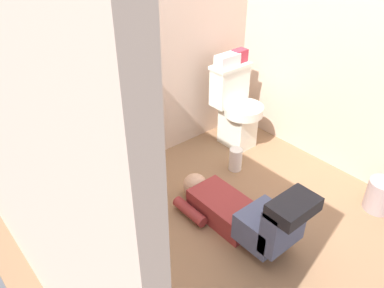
{
  "coord_description": "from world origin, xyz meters",
  "views": [
    {
      "loc": [
        -1.52,
        -1.47,
        1.99
      ],
      "look_at": [
        0.01,
        0.36,
        0.45
      ],
      "focal_mm": 36.32,
      "sensor_mm": 36.0,
      "label": 1
    }
  ],
  "objects_px": {
    "toiletry_bag": "(240,56)",
    "tissue_box": "(227,60)",
    "toilet": "(236,107)",
    "trash_can": "(381,195)",
    "paper_towel_roll": "(236,159)",
    "bottle_pink": "(71,93)",
    "bottle_blue": "(41,108)",
    "faucet": "(55,103)",
    "bottle_green": "(54,105)",
    "bottle_amber": "(61,100)",
    "soap_dispenser": "(26,110)",
    "person_plumber": "(243,213)",
    "vanity_cabinet": "(77,170)"
  },
  "relations": [
    {
      "from": "toiletry_bag",
      "to": "tissue_box",
      "type": "bearing_deg",
      "value": 180.0
    },
    {
      "from": "toilet",
      "to": "faucet",
      "type": "xyz_separation_m",
      "value": [
        -1.56,
        0.12,
        0.5
      ]
    },
    {
      "from": "soap_dispenser",
      "to": "bottle_pink",
      "type": "distance_m",
      "value": 0.3
    },
    {
      "from": "toiletry_bag",
      "to": "bottle_green",
      "type": "distance_m",
      "value": 1.7
    },
    {
      "from": "toilet",
      "to": "bottle_blue",
      "type": "distance_m",
      "value": 1.74
    },
    {
      "from": "toilet",
      "to": "trash_can",
      "type": "bearing_deg",
      "value": -82.92
    },
    {
      "from": "tissue_box",
      "to": "paper_towel_roll",
      "type": "xyz_separation_m",
      "value": [
        -0.25,
        -0.41,
        -0.7
      ]
    },
    {
      "from": "soap_dispenser",
      "to": "paper_towel_roll",
      "type": "distance_m",
      "value": 1.7
    },
    {
      "from": "faucet",
      "to": "soap_dispenser",
      "type": "relative_size",
      "value": 0.6
    },
    {
      "from": "tissue_box",
      "to": "trash_can",
      "type": "xyz_separation_m",
      "value": [
        0.21,
        -1.44,
        -0.68
      ]
    },
    {
      "from": "toilet",
      "to": "bottle_pink",
      "type": "relative_size",
      "value": 4.59
    },
    {
      "from": "toiletry_bag",
      "to": "paper_towel_roll",
      "type": "distance_m",
      "value": 0.91
    },
    {
      "from": "vanity_cabinet",
      "to": "bottle_pink",
      "type": "height_order",
      "value": "bottle_pink"
    },
    {
      "from": "soap_dispenser",
      "to": "bottle_pink",
      "type": "relative_size",
      "value": 1.02
    },
    {
      "from": "faucet",
      "to": "bottle_green",
      "type": "height_order",
      "value": "bottle_green"
    },
    {
      "from": "tissue_box",
      "to": "toilet",
      "type": "bearing_deg",
      "value": -63.57
    },
    {
      "from": "faucet",
      "to": "tissue_box",
      "type": "height_order",
      "value": "faucet"
    },
    {
      "from": "bottle_amber",
      "to": "trash_can",
      "type": "xyz_separation_m",
      "value": [
        1.68,
        -1.48,
        -0.75
      ]
    },
    {
      "from": "bottle_blue",
      "to": "person_plumber",
      "type": "bearing_deg",
      "value": -48.19
    },
    {
      "from": "person_plumber",
      "to": "toiletry_bag",
      "type": "distance_m",
      "value": 1.46
    },
    {
      "from": "vanity_cabinet",
      "to": "bottle_green",
      "type": "relative_size",
      "value": 5.55
    },
    {
      "from": "bottle_pink",
      "to": "bottle_blue",
      "type": "bearing_deg",
      "value": -172.5
    },
    {
      "from": "tissue_box",
      "to": "bottle_green",
      "type": "distance_m",
      "value": 1.55
    },
    {
      "from": "bottle_pink",
      "to": "paper_towel_roll",
      "type": "xyz_separation_m",
      "value": [
        1.14,
        -0.44,
        -0.8
      ]
    },
    {
      "from": "toilet",
      "to": "faucet",
      "type": "bearing_deg",
      "value": 175.69
    },
    {
      "from": "person_plumber",
      "to": "toiletry_bag",
      "type": "height_order",
      "value": "toiletry_bag"
    },
    {
      "from": "toilet",
      "to": "toiletry_bag",
      "type": "bearing_deg",
      "value": 40.77
    },
    {
      "from": "bottle_amber",
      "to": "paper_towel_roll",
      "type": "xyz_separation_m",
      "value": [
        1.21,
        -0.45,
        -0.77
      ]
    },
    {
      "from": "vanity_cabinet",
      "to": "bottle_blue",
      "type": "relative_size",
      "value": 6.99
    },
    {
      "from": "bottle_blue",
      "to": "toilet",
      "type": "bearing_deg",
      "value": -3.19
    },
    {
      "from": "bottle_green",
      "to": "trash_can",
      "type": "distance_m",
      "value": 2.38
    },
    {
      "from": "faucet",
      "to": "toiletry_bag",
      "type": "height_order",
      "value": "faucet"
    },
    {
      "from": "toilet",
      "to": "paper_towel_roll",
      "type": "height_order",
      "value": "toilet"
    },
    {
      "from": "bottle_blue",
      "to": "faucet",
      "type": "bearing_deg",
      "value": 13.41
    },
    {
      "from": "faucet",
      "to": "bottle_blue",
      "type": "relative_size",
      "value": 0.85
    },
    {
      "from": "faucet",
      "to": "bottle_green",
      "type": "xyz_separation_m",
      "value": [
        -0.03,
        -0.07,
        0.02
      ]
    },
    {
      "from": "toilet",
      "to": "person_plumber",
      "type": "bearing_deg",
      "value": -132.28
    },
    {
      "from": "tissue_box",
      "to": "paper_towel_roll",
      "type": "height_order",
      "value": "tissue_box"
    },
    {
      "from": "toiletry_bag",
      "to": "bottle_amber",
      "type": "height_order",
      "value": "bottle_amber"
    },
    {
      "from": "person_plumber",
      "to": "bottle_green",
      "type": "distance_m",
      "value": 1.41
    },
    {
      "from": "vanity_cabinet",
      "to": "paper_towel_roll",
      "type": "height_order",
      "value": "vanity_cabinet"
    },
    {
      "from": "person_plumber",
      "to": "tissue_box",
      "type": "distance_m",
      "value": 1.37
    },
    {
      "from": "bottle_amber",
      "to": "person_plumber",
      "type": "bearing_deg",
      "value": -54.43
    },
    {
      "from": "bottle_blue",
      "to": "paper_towel_roll",
      "type": "bearing_deg",
      "value": -16.87
    },
    {
      "from": "vanity_cabinet",
      "to": "bottle_amber",
      "type": "xyz_separation_m",
      "value": [
        0.04,
        0.16,
        0.45
      ]
    },
    {
      "from": "bottle_pink",
      "to": "paper_towel_roll",
      "type": "relative_size",
      "value": 0.82
    },
    {
      "from": "person_plumber",
      "to": "bottle_blue",
      "type": "xyz_separation_m",
      "value": [
        -0.86,
        0.97,
        0.7
      ]
    },
    {
      "from": "faucet",
      "to": "paper_towel_roll",
      "type": "height_order",
      "value": "faucet"
    },
    {
      "from": "bottle_pink",
      "to": "faucet",
      "type": "bearing_deg",
      "value": -178.02
    },
    {
      "from": "person_plumber",
      "to": "paper_towel_roll",
      "type": "relative_size",
      "value": 5.32
    }
  ]
}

